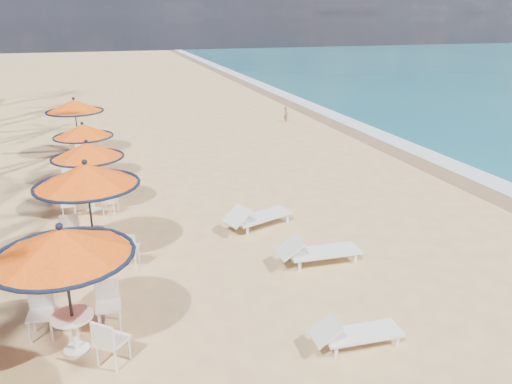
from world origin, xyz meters
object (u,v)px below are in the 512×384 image
at_px(station_2, 88,159).
at_px(lounger_near, 354,333).
at_px(lounger_mid, 316,251).
at_px(station_4, 76,113).
at_px(station_0, 66,258).
at_px(station_3, 82,138).
at_px(lounger_far, 256,216).
at_px(station_1, 86,188).

distance_m(station_2, lounger_near, 9.99).
bearing_deg(lounger_mid, station_4, 117.07).
height_order(station_0, station_4, station_0).
xyz_separation_m(station_3, lounger_far, (4.80, -6.08, -1.29)).
bearing_deg(station_4, station_1, -87.31).
relative_size(station_2, lounger_far, 1.04).
relative_size(station_3, lounger_near, 1.26).
distance_m(station_0, station_4, 14.51).
bearing_deg(lounger_far, lounger_near, -109.41).
bearing_deg(station_0, lounger_mid, 17.66).
bearing_deg(lounger_near, lounger_far, 93.77).
height_order(station_3, lounger_far, station_3).
relative_size(station_2, station_4, 0.91).
bearing_deg(lounger_near, station_1, 135.05).
bearing_deg(station_0, station_1, 84.95).
bearing_deg(station_2, station_3, 93.96).
relative_size(lounger_near, lounger_mid, 0.84).
relative_size(station_0, lounger_mid, 1.22).
xyz_separation_m(station_0, lounger_near, (4.96, -1.47, -1.60)).
height_order(station_0, station_1, station_1).
relative_size(station_1, lounger_mid, 1.25).
distance_m(station_0, station_1, 3.68).
height_order(station_1, lounger_mid, station_1).
relative_size(station_2, lounger_mid, 1.09).
height_order(station_0, station_2, station_0).
relative_size(station_1, lounger_far, 1.19).
xyz_separation_m(station_0, station_1, (0.32, 3.66, 0.05)).
distance_m(lounger_near, lounger_far, 5.85).
bearing_deg(station_4, station_2, -86.11).
xyz_separation_m(station_4, lounger_mid, (5.82, -12.72, -1.51)).
relative_size(station_2, lounger_near, 1.30).
xyz_separation_m(station_2, station_3, (-0.22, 3.20, -0.05)).
bearing_deg(lounger_mid, lounger_far, 108.80).
xyz_separation_m(station_4, lounger_far, (5.07, -10.14, -1.51)).
xyz_separation_m(station_1, station_2, (-0.02, 3.59, -0.25)).
xyz_separation_m(station_2, station_4, (-0.49, 7.26, 0.17)).
relative_size(station_3, lounger_mid, 1.05).
distance_m(lounger_mid, lounger_far, 2.68).
height_order(station_1, station_3, station_1).
distance_m(station_0, lounger_far, 6.73).
xyz_separation_m(station_2, lounger_far, (4.57, -2.88, -1.34)).
height_order(station_3, lounger_near, station_3).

